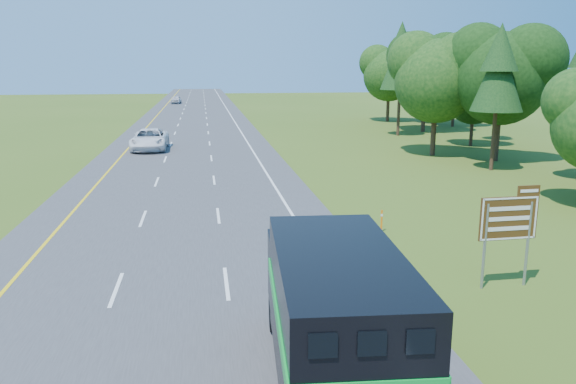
# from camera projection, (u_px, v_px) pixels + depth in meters

# --- Properties ---
(road) EXTENTS (15.00, 260.00, 0.04)m
(road) POSITION_uv_depth(u_px,v_px,m) (191.00, 140.00, 56.58)
(road) COLOR #38383A
(road) RESTS_ON ground
(lane_markings) EXTENTS (11.15, 260.00, 0.01)m
(lane_markings) POSITION_uv_depth(u_px,v_px,m) (191.00, 140.00, 56.57)
(lane_markings) COLOR yellow
(lane_markings) RESTS_ON road
(tree_wall_right) EXTENTS (16.00, 100.00, 12.00)m
(tree_wall_right) POSITION_uv_depth(u_px,v_px,m) (554.00, 85.00, 39.81)
(tree_wall_right) COLOR black
(tree_wall_right) RESTS_ON ground
(horse_truck) EXTENTS (3.06, 8.26, 3.59)m
(horse_truck) POSITION_uv_depth(u_px,v_px,m) (333.00, 316.00, 12.31)
(horse_truck) COLOR black
(horse_truck) RESTS_ON road
(white_suv) EXTENTS (3.10, 6.61, 1.83)m
(white_suv) POSITION_uv_depth(u_px,v_px,m) (150.00, 139.00, 49.77)
(white_suv) COLOR white
(white_suv) RESTS_ON road
(far_car) EXTENTS (2.17, 4.59, 1.52)m
(far_car) POSITION_uv_depth(u_px,v_px,m) (176.00, 100.00, 110.94)
(far_car) COLOR silver
(far_car) RESTS_ON road
(exit_sign) EXTENTS (2.06, 0.14, 3.49)m
(exit_sign) POSITION_uv_depth(u_px,v_px,m) (509.00, 222.00, 18.53)
(exit_sign) COLOR gray
(exit_sign) RESTS_ON ground
(delineator) EXTENTS (0.08, 0.05, 1.01)m
(delineator) POSITION_uv_depth(u_px,v_px,m) (382.00, 220.00, 25.22)
(delineator) COLOR orange
(delineator) RESTS_ON ground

